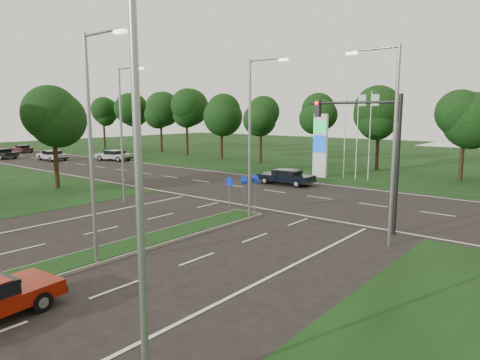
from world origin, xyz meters
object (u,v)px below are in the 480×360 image
Objects in this scene: navy_sedan at (286,177)px; far_car_d at (22,149)px; far_car_b at (52,155)px; far_car_c at (1,153)px; far_car_a at (114,155)px.

navy_sedan is 1.20× the size of far_car_d.
far_car_b is at bearing -98.70° from far_car_d.
far_car_c is (-41.28, -6.52, 0.03)m from navy_sedan.
far_car_b is (-33.68, -3.33, 0.00)m from navy_sedan.
far_car_a reaches higher than far_car_d.
navy_sedan is 33.85m from far_car_b.
far_car_b is at bearing 91.43° from navy_sedan.
far_car_d is (-14.62, 2.74, -0.08)m from far_car_b.
far_car_c is at bearing -128.24° from far_car_d.
far_car_c reaches higher than far_car_b.
far_car_b is at bearing -78.16° from far_car_c.
navy_sedan is 27.45m from far_car_a.
navy_sedan is at bearing -83.62° from far_car_b.
far_car_d is at bearing 82.16° from far_car_a.
far_car_a is 1.10× the size of far_car_b.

